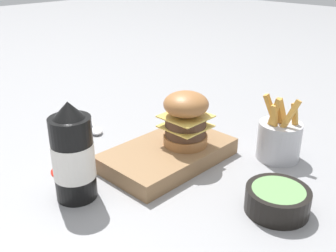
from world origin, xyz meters
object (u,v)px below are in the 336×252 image
(burger, at_px, (187,119))
(side_bowl, at_px, (277,199))
(ketchup_bottle, at_px, (73,156))
(fries_basket, at_px, (279,139))
(serving_board, at_px, (168,155))
(spoon, at_px, (95,129))

(burger, height_order, side_bowl, burger)
(ketchup_bottle, bearing_deg, burger, 168.79)
(fries_basket, bearing_deg, serving_board, -41.08)
(spoon, bearing_deg, ketchup_bottle, -17.42)
(ketchup_bottle, height_order, side_bowl, ketchup_bottle)
(burger, distance_m, fries_basket, 0.21)
(side_bowl, relative_size, spoon, 0.81)
(ketchup_bottle, relative_size, fries_basket, 1.28)
(serving_board, xyz_separation_m, burger, (-0.04, 0.02, 0.08))
(ketchup_bottle, distance_m, spoon, 0.31)
(ketchup_bottle, bearing_deg, serving_board, 172.08)
(burger, bearing_deg, ketchup_bottle, -11.21)
(burger, xyz_separation_m, side_bowl, (0.03, 0.24, -0.07))
(burger, bearing_deg, fries_basket, 136.22)
(serving_board, xyz_separation_m, ketchup_bottle, (0.22, -0.03, 0.07))
(serving_board, xyz_separation_m, side_bowl, (-0.01, 0.26, 0.01))
(ketchup_bottle, bearing_deg, spoon, -132.43)
(serving_board, bearing_deg, side_bowl, 91.41)
(serving_board, height_order, fries_basket, fries_basket)
(serving_board, bearing_deg, spoon, -86.78)
(spoon, bearing_deg, serving_board, 28.23)
(serving_board, relative_size, spoon, 2.03)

